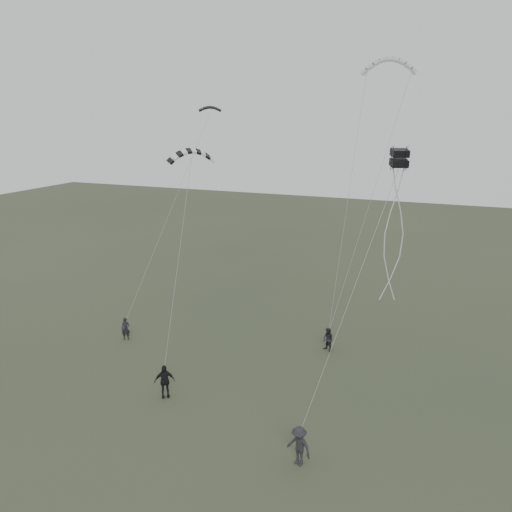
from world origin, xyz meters
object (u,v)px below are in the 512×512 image
at_px(flyer_left, 126,329).
at_px(kite_dark_small, 210,107).
at_px(kite_striped, 191,151).
at_px(kite_pale_large, 390,59).
at_px(flyer_far, 299,446).
at_px(flyer_right, 328,340).
at_px(kite_box, 399,158).
at_px(flyer_center, 164,381).

xyz_separation_m(flyer_left, kite_dark_small, (2.47, 8.71, 14.65)).
relative_size(kite_dark_small, kite_striped, 0.56).
height_order(flyer_left, kite_pale_large, kite_pale_large).
distance_m(flyer_far, kite_striped, 18.80).
relative_size(flyer_right, kite_dark_small, 0.95).
bearing_deg(kite_pale_large, kite_box, -87.04).
relative_size(flyer_center, kite_striped, 0.64).
bearing_deg(kite_striped, flyer_center, -114.72).
distance_m(flyer_left, kite_dark_small, 17.22).
bearing_deg(flyer_far, flyer_left, 172.07).
bearing_deg(flyer_left, kite_box, -37.58).
bearing_deg(flyer_center, kite_pale_large, 21.23).
distance_m(flyer_right, kite_pale_large, 18.47).
height_order(flyer_center, kite_striped, kite_striped).
xyz_separation_m(kite_dark_small, kite_pale_large, (12.82, 0.14, 2.89)).
bearing_deg(kite_box, flyer_right, 102.75).
relative_size(flyer_right, kite_box, 2.11).
distance_m(flyer_center, kite_box, 16.70).
height_order(flyer_right, flyer_far, flyer_far).
bearing_deg(kite_dark_small, flyer_far, -81.92).
distance_m(kite_dark_small, kite_box, 19.19).
bearing_deg(flyer_center, kite_striped, 68.73).
height_order(flyer_left, kite_striped, kite_striped).
xyz_separation_m(kite_striped, kite_box, (13.30, -5.28, 0.36)).
height_order(kite_dark_small, kite_box, kite_dark_small).
relative_size(flyer_far, kite_box, 2.48).
distance_m(kite_pale_large, kite_striped, 13.98).
bearing_deg(kite_dark_small, kite_striped, -102.66).
bearing_deg(flyer_left, kite_pale_large, 1.88).
height_order(flyer_far, kite_striped, kite_striped).
bearing_deg(flyer_far, kite_box, 80.58).
bearing_deg(flyer_center, kite_dark_small, 69.02).
relative_size(flyer_right, kite_pale_large, 0.45).
distance_m(flyer_center, kite_striped, 14.19).
relative_size(flyer_far, kite_striped, 0.63).
height_order(flyer_right, kite_dark_small, kite_dark_small).
relative_size(flyer_center, kite_dark_small, 1.13).
height_order(flyer_left, flyer_far, flyer_far).
bearing_deg(kite_pale_large, flyer_left, -157.84).
bearing_deg(kite_pale_large, kite_striped, -157.51).
distance_m(flyer_far, kite_box, 13.42).
xyz_separation_m(flyer_far, kite_pale_large, (0.56, 16.72, 17.40)).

